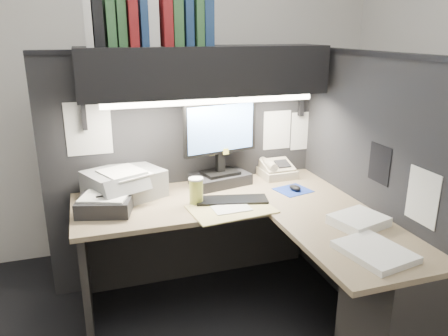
{
  "coord_description": "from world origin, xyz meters",
  "views": [
    {
      "loc": [
        -0.62,
        -1.92,
        1.74
      ],
      "look_at": [
        0.17,
        0.51,
        0.93
      ],
      "focal_mm": 35.0,
      "sensor_mm": 36.0,
      "label": 1
    }
  ],
  "objects": [
    {
      "name": "mousepad",
      "position": [
        0.65,
        0.5,
        0.73
      ],
      "size": [
        0.25,
        0.23,
        0.0
      ],
      "primitive_type": "cube",
      "rotation": [
        0.0,
        0.0,
        0.23
      ],
      "color": "navy",
      "rests_on": "desk"
    },
    {
      "name": "paper_stack_b",
      "position": [
        0.62,
        -0.4,
        0.75
      ],
      "size": [
        0.32,
        0.37,
        0.03
      ],
      "primitive_type": "cube",
      "rotation": [
        0.0,
        0.0,
        0.18
      ],
      "color": "white",
      "rests_on": "desk"
    },
    {
      "name": "task_light_tube",
      "position": [
        0.12,
        0.61,
        1.33
      ],
      "size": [
        1.32,
        0.04,
        0.04
      ],
      "primitive_type": "cylinder",
      "rotation": [
        0.0,
        1.57,
        0.0
      ],
      "color": "white",
      "rests_on": "overhead_shelf"
    },
    {
      "name": "manila_stack",
      "position": [
        0.63,
        -0.38,
        0.74
      ],
      "size": [
        0.27,
        0.32,
        0.02
      ],
      "primitive_type": "cube",
      "rotation": [
        0.0,
        0.0,
        0.23
      ],
      "color": "tan",
      "rests_on": "desk"
    },
    {
      "name": "wall_back",
      "position": [
        0.0,
        1.5,
        1.35
      ],
      "size": [
        3.5,
        0.04,
        2.7
      ],
      "primitive_type": "cube",
      "color": "silver",
      "rests_on": "floor"
    },
    {
      "name": "notebook_stack",
      "position": [
        -0.55,
        0.52,
        0.78
      ],
      "size": [
        0.36,
        0.32,
        0.09
      ],
      "primitive_type": "cube",
      "rotation": [
        0.0,
        0.0,
        -0.27
      ],
      "color": "black",
      "rests_on": "desk"
    },
    {
      "name": "partition_back",
      "position": [
        0.03,
        0.93,
        0.8
      ],
      "size": [
        1.9,
        0.06,
        1.6
      ],
      "primitive_type": "cube",
      "color": "black",
      "rests_on": "floor"
    },
    {
      "name": "desk",
      "position": [
        0.43,
        -0.0,
        0.44
      ],
      "size": [
        1.7,
        1.53,
        0.73
      ],
      "color": "#9C8963",
      "rests_on": "floor"
    },
    {
      "name": "partition_right",
      "position": [
        0.98,
        0.18,
        0.8
      ],
      "size": [
        0.06,
        1.5,
        1.6
      ],
      "primitive_type": "cube",
      "color": "black",
      "rests_on": "floor"
    },
    {
      "name": "pinned_papers",
      "position": [
        0.42,
        0.56,
        1.05
      ],
      "size": [
        1.76,
        1.31,
        0.51
      ],
      "color": "white",
      "rests_on": "partition_back"
    },
    {
      "name": "monitor",
      "position": [
        0.23,
        0.77,
        0.96
      ],
      "size": [
        0.53,
        0.31,
        0.57
      ],
      "rotation": [
        0.0,
        0.0,
        0.21
      ],
      "color": "black",
      "rests_on": "desk"
    },
    {
      "name": "printer",
      "position": [
        -0.42,
        0.74,
        0.82
      ],
      "size": [
        0.54,
        0.51,
        0.17
      ],
      "primitive_type": "cube",
      "rotation": [
        0.0,
        0.0,
        0.43
      ],
      "color": "gray",
      "rests_on": "desk"
    },
    {
      "name": "keyboard",
      "position": [
        0.2,
        0.44,
        0.74
      ],
      "size": [
        0.46,
        0.24,
        0.02
      ],
      "primitive_type": "cube",
      "rotation": [
        0.0,
        0.0,
        -0.22
      ],
      "color": "black",
      "rests_on": "desk"
    },
    {
      "name": "binder_row",
      "position": [
        -0.2,
        0.76,
        1.79
      ],
      "size": [
        0.73,
        0.26,
        0.31
      ],
      "color": "silver",
      "rests_on": "overhead_shelf"
    },
    {
      "name": "mouse",
      "position": [
        0.66,
        0.49,
        0.75
      ],
      "size": [
        0.08,
        0.1,
        0.03
      ],
      "primitive_type": "ellipsoid",
      "rotation": [
        0.0,
        0.0,
        0.25
      ],
      "color": "black",
      "rests_on": "mousepad"
    },
    {
      "name": "paper_stack_a",
      "position": [
        0.75,
        -0.09,
        0.76
      ],
      "size": [
        0.32,
        0.29,
        0.05
      ],
      "primitive_type": "cube",
      "rotation": [
        0.0,
        0.0,
        0.26
      ],
      "color": "white",
      "rests_on": "desk"
    },
    {
      "name": "coffee_cup",
      "position": [
        -0.02,
        0.48,
        0.81
      ],
      "size": [
        0.11,
        0.11,
        0.16
      ],
      "primitive_type": "cylinder",
      "rotation": [
        0.0,
        0.0,
        -0.38
      ],
      "color": "#D0BD53",
      "rests_on": "desk"
    },
    {
      "name": "overhead_shelf",
      "position": [
        0.12,
        0.75,
        1.5
      ],
      "size": [
        1.55,
        0.34,
        0.3
      ],
      "primitive_type": "cube",
      "color": "black",
      "rests_on": "partition_back"
    },
    {
      "name": "open_folder",
      "position": [
        0.16,
        0.32,
        0.73
      ],
      "size": [
        0.51,
        0.36,
        0.01
      ],
      "primitive_type": "cube",
      "rotation": [
        0.0,
        0.0,
        0.11
      ],
      "color": "tan",
      "rests_on": "desk"
    },
    {
      "name": "telephone",
      "position": [
        0.67,
        0.81,
        0.78
      ],
      "size": [
        0.24,
        0.25,
        0.1
      ],
      "primitive_type": "cube",
      "rotation": [
        0.0,
        0.0,
        0.03
      ],
      "color": "#C1B395",
      "rests_on": "desk"
    }
  ]
}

